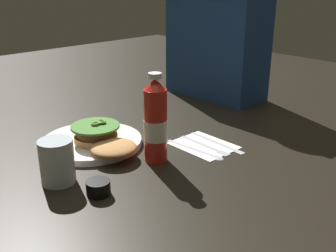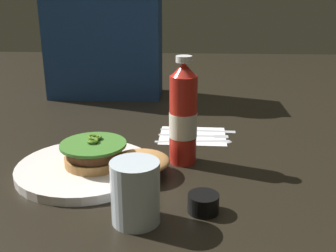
{
  "view_description": "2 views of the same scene",
  "coord_description": "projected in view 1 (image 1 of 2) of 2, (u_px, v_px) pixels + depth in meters",
  "views": [
    {
      "loc": [
        0.85,
        -0.63,
        0.45
      ],
      "look_at": [
        0.13,
        0.06,
        0.07
      ],
      "focal_mm": 42.76,
      "sensor_mm": 36.0,
      "label": 1
    },
    {
      "loc": [
        0.17,
        -0.81,
        0.36
      ],
      "look_at": [
        0.12,
        0.02,
        0.07
      ],
      "focal_mm": 43.16,
      "sensor_mm": 36.0,
      "label": 2
    }
  ],
  "objects": [
    {
      "name": "water_glass",
      "position": [
        57.0,
        162.0,
        0.91
      ],
      "size": [
        0.08,
        0.08,
        0.1
      ],
      "primitive_type": "cylinder",
      "color": "silver",
      "rests_on": "ground_plane"
    },
    {
      "name": "ground_plane",
      "position": [
        122.0,
        142.0,
        1.14
      ],
      "size": [
        3.0,
        3.0,
        0.0
      ],
      "primitive_type": "plane",
      "color": "black"
    },
    {
      "name": "butter_knife",
      "position": [
        220.0,
        143.0,
        1.12
      ],
      "size": [
        0.2,
        0.03,
        0.0
      ],
      "color": "silver",
      "rests_on": "napkin"
    },
    {
      "name": "fork_utensil",
      "position": [
        208.0,
        146.0,
        1.1
      ],
      "size": [
        0.18,
        0.02,
        0.0
      ],
      "color": "silver",
      "rests_on": "napkin"
    },
    {
      "name": "diner_person",
      "position": [
        217.0,
        32.0,
        1.49
      ],
      "size": [
        0.38,
        0.17,
        0.57
      ],
      "color": "navy",
      "rests_on": "ground_plane"
    },
    {
      "name": "burger_sandwich",
      "position": [
        102.0,
        138.0,
        1.07
      ],
      "size": [
        0.22,
        0.14,
        0.05
      ],
      "color": "#BE8447",
      "rests_on": "dinner_plate"
    },
    {
      "name": "dinner_plate",
      "position": [
        92.0,
        142.0,
        1.12
      ],
      "size": [
        0.28,
        0.28,
        0.02
      ],
      "primitive_type": "cylinder",
      "color": "white",
      "rests_on": "ground_plane"
    },
    {
      "name": "napkin",
      "position": [
        204.0,
        145.0,
        1.12
      ],
      "size": [
        0.17,
        0.14,
        0.0
      ],
      "primitive_type": "cube",
      "rotation": [
        0.0,
        0.0,
        -0.02
      ],
      "color": "white",
      "rests_on": "ground_plane"
    },
    {
      "name": "spoon_utensil",
      "position": [
        202.0,
        151.0,
        1.07
      ],
      "size": [
        0.19,
        0.03,
        0.0
      ],
      "color": "silver",
      "rests_on": "napkin"
    },
    {
      "name": "condiment_cup",
      "position": [
        98.0,
        188.0,
        0.87
      ],
      "size": [
        0.05,
        0.05,
        0.03
      ],
      "primitive_type": "cylinder",
      "color": "black",
      "rests_on": "ground_plane"
    },
    {
      "name": "ketchup_bottle",
      "position": [
        155.0,
        123.0,
        0.99
      ],
      "size": [
        0.06,
        0.06,
        0.23
      ],
      "color": "red",
      "rests_on": "ground_plane"
    }
  ]
}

